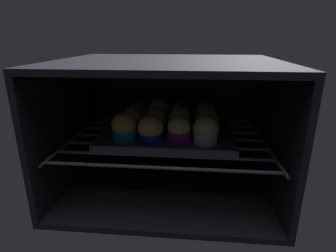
{
  "coord_description": "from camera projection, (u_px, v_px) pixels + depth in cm",
  "views": [
    {
      "loc": [
        6.94,
        -50.32,
        41.27
      ],
      "look_at": [
        0.0,
        22.15,
        17.08
      ],
      "focal_mm": 28.74,
      "sensor_mm": 36.0,
      "label": 1
    }
  ],
  "objects": [
    {
      "name": "muffin_row0_col1",
      "position": [
        151.0,
        130.0,
        0.7
      ],
      "size": [
        6.62,
        6.62,
        6.99
      ],
      "color": "#1928B7",
      "rests_on": "baking_tray"
    },
    {
      "name": "muffin_row1_col1",
      "position": [
        155.0,
        121.0,
        0.77
      ],
      "size": [
        6.33,
        6.33,
        7.07
      ],
      "color": "#0C8C84",
      "rests_on": "baking_tray"
    },
    {
      "name": "muffin_row2_col1",
      "position": [
        159.0,
        113.0,
        0.84
      ],
      "size": [
        6.74,
        6.74,
        8.11
      ],
      "color": "#7A238C",
      "rests_on": "baking_tray"
    },
    {
      "name": "muffin_row0_col2",
      "position": [
        179.0,
        130.0,
        0.69
      ],
      "size": [
        6.13,
        6.13,
        6.94
      ],
      "color": "#7A238C",
      "rests_on": "baking_tray"
    },
    {
      "name": "muffin_row1_col3",
      "position": [
        206.0,
        122.0,
        0.75
      ],
      "size": [
        6.23,
        6.23,
        7.58
      ],
      "color": "#1928B7",
      "rests_on": "baking_tray"
    },
    {
      "name": "muffin_row1_col0",
      "position": [
        132.0,
        121.0,
        0.77
      ],
      "size": [
        6.13,
        6.13,
        7.47
      ],
      "color": "silver",
      "rests_on": "baking_tray"
    },
    {
      "name": "muffin_row1_col2",
      "position": [
        179.0,
        121.0,
        0.76
      ],
      "size": [
        6.28,
        6.28,
        7.97
      ],
      "color": "silver",
      "rests_on": "baking_tray"
    },
    {
      "name": "oven_cavity",
      "position": [
        169.0,
        122.0,
        0.81
      ],
      "size": [
        59.0,
        47.0,
        37.0
      ],
      "color": "black",
      "rests_on": "ground"
    },
    {
      "name": "muffin_row0_col3",
      "position": [
        206.0,
        131.0,
        0.69
      ],
      "size": [
        6.63,
        6.63,
        7.68
      ],
      "color": "silver",
      "rests_on": "baking_tray"
    },
    {
      "name": "muffin_row2_col3",
      "position": [
        205.0,
        115.0,
        0.82
      ],
      "size": [
        6.13,
        6.13,
        7.42
      ],
      "color": "#1928B7",
      "rests_on": "baking_tray"
    },
    {
      "name": "muffin_row0_col0",
      "position": [
        124.0,
        127.0,
        0.7
      ],
      "size": [
        6.59,
        6.59,
        7.58
      ],
      "color": "#0C8C84",
      "rests_on": "baking_tray"
    },
    {
      "name": "muffin_row2_col2",
      "position": [
        181.0,
        114.0,
        0.83
      ],
      "size": [
        6.13,
        6.13,
        7.53
      ],
      "color": "#1928B7",
      "rests_on": "baking_tray"
    },
    {
      "name": "oven_rack",
      "position": [
        168.0,
        138.0,
        0.78
      ],
      "size": [
        54.8,
        42.0,
        0.8
      ],
      "color": "#51515B",
      "rests_on": "oven_cavity"
    },
    {
      "name": "muffin_row2_col0",
      "position": [
        137.0,
        114.0,
        0.84
      ],
      "size": [
        6.45,
        6.45,
        7.3
      ],
      "color": "#1928B7",
      "rests_on": "baking_tray"
    },
    {
      "name": "baking_tray",
      "position": [
        168.0,
        134.0,
        0.77
      ],
      "size": [
        35.81,
        28.7,
        2.2
      ],
      "color": "#4C4C51",
      "rests_on": "oven_rack"
    }
  ]
}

